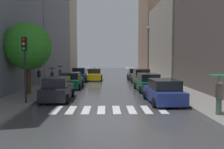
{
  "coord_description": "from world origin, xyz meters",
  "views": [
    {
      "loc": [
        -0.14,
        -11.18,
        3.14
      ],
      "look_at": [
        0.53,
        17.23,
        1.04
      ],
      "focal_mm": 37.32,
      "sensor_mm": 36.0,
      "label": 1
    }
  ],
  "objects": [
    {
      "name": "parked_car_left_third",
      "position": [
        -3.71,
        18.98,
        0.84
      ],
      "size": [
        2.13,
        4.14,
        1.81
      ],
      "rotation": [
        0.0,
        0.0,
        1.62
      ],
      "color": "navy",
      "rests_on": "ground"
    },
    {
      "name": "sidewalk_right",
      "position": [
        6.5,
        24.0,
        0.07
      ],
      "size": [
        3.0,
        72.0,
        0.15
      ],
      "primitive_type": "cube",
      "color": "gray",
      "rests_on": "ground"
    },
    {
      "name": "building_left_mid",
      "position": [
        -11.0,
        28.69,
        7.6
      ],
      "size": [
        6.0,
        20.44,
        15.2
      ],
      "primitive_type": "cube",
      "color": "slate",
      "rests_on": "ground"
    },
    {
      "name": "parked_car_right_second",
      "position": [
        3.71,
        10.34,
        0.77
      ],
      "size": [
        2.24,
        4.6,
        1.65
      ],
      "rotation": [
        0.0,
        0.0,
        1.61
      ],
      "color": "#0C4C2D",
      "rests_on": "ground"
    },
    {
      "name": "building_left_far",
      "position": [
        -11.0,
        45.51,
        9.47
      ],
      "size": [
        6.0,
        12.51,
        18.94
      ],
      "primitive_type": "cube",
      "color": "#B2A38C",
      "rests_on": "ground"
    },
    {
      "name": "building_right_mid",
      "position": [
        11.0,
        25.91,
        5.84
      ],
      "size": [
        6.0,
        16.26,
        11.68
      ],
      "primitive_type": "cube",
      "color": "#9E9384",
      "rests_on": "ground"
    },
    {
      "name": "parked_car_right_nearest",
      "position": [
        3.77,
        4.53,
        0.77
      ],
      "size": [
        2.27,
        4.49,
        1.64
      ],
      "rotation": [
        0.0,
        0.0,
        1.6
      ],
      "color": "navy",
      "rests_on": "ground"
    },
    {
      "name": "pedestrian_near_tree",
      "position": [
        -5.52,
        15.88,
        1.59
      ],
      "size": [
        0.94,
        0.94,
        2.02
      ],
      "rotation": [
        0.0,
        0.0,
        4.36
      ],
      "color": "brown",
      "rests_on": "sidewalk_left"
    },
    {
      "name": "building_right_far",
      "position": [
        11.0,
        41.98,
        12.67
      ],
      "size": [
        6.0,
        13.79,
        25.34
      ],
      "primitive_type": "cube",
      "color": "#8C6B56",
      "rests_on": "ground"
    },
    {
      "name": "crosswalk_stripes",
      "position": [
        0.0,
        2.57,
        0.01
      ],
      "size": [
        6.75,
        2.2,
        0.01
      ],
      "color": "silver",
      "rests_on": "ground"
    },
    {
      "name": "ground_plane",
      "position": [
        0.0,
        24.0,
        -0.02
      ],
      "size": [
        28.0,
        72.0,
        0.04
      ],
      "primitive_type": "cube",
      "color": "#3C3C3E"
    },
    {
      "name": "pedestrian_far_side",
      "position": [
        -7.4,
        13.88,
        1.65
      ],
      "size": [
        1.02,
        1.02,
        2.06
      ],
      "rotation": [
        0.0,
        0.0,
        6.06
      ],
      "color": "gray",
      "rests_on": "sidewalk_left"
    },
    {
      "name": "lamp_post_right",
      "position": [
        5.55,
        20.34,
        4.25
      ],
      "size": [
        0.6,
        0.28,
        7.13
      ],
      "color": "#595B60",
      "rests_on": "sidewalk_right"
    },
    {
      "name": "sidewalk_left",
      "position": [
        -6.5,
        24.0,
        0.07
      ],
      "size": [
        3.0,
        72.0,
        0.15
      ],
      "primitive_type": "cube",
      "color": "gray",
      "rests_on": "ground"
    },
    {
      "name": "taxi_midroad",
      "position": [
        -1.78,
        20.62,
        0.76
      ],
      "size": [
        2.09,
        4.42,
        1.81
      ],
      "rotation": [
        0.0,
        0.0,
        1.58
      ],
      "color": "yellow",
      "rests_on": "ground"
    },
    {
      "name": "parked_car_left_second",
      "position": [
        -3.73,
        12.55,
        0.76
      ],
      "size": [
        2.15,
        4.51,
        1.61
      ],
      "rotation": [
        0.0,
        0.0,
        1.57
      ],
      "color": "#0C4C2D",
      "rests_on": "ground"
    },
    {
      "name": "parked_car_right_third",
      "position": [
        3.95,
        16.17,
        0.83
      ],
      "size": [
        2.12,
        4.28,
        1.79
      ],
      "rotation": [
        0.0,
        0.0,
        1.59
      ],
      "color": "brown",
      "rests_on": "ground"
    },
    {
      "name": "parked_car_right_fourth",
      "position": [
        3.92,
        21.81,
        0.74
      ],
      "size": [
        2.23,
        4.13,
        1.56
      ],
      "rotation": [
        0.0,
        0.0,
        1.54
      ],
      "color": "#474C51",
      "rests_on": "ground"
    },
    {
      "name": "pedestrian_by_kerb",
      "position": [
        -5.88,
        13.4,
        1.56
      ],
      "size": [
        1.03,
        1.03,
        1.92
      ],
      "rotation": [
        0.0,
        0.0,
        2.09
      ],
      "color": "gray",
      "rests_on": "sidewalk_left"
    },
    {
      "name": "pedestrian_foreground",
      "position": [
        5.72,
        0.66,
        1.67
      ],
      "size": [
        1.02,
        1.02,
        2.09
      ],
      "rotation": [
        0.0,
        0.0,
        4.73
      ],
      "color": "#38513D",
      "rests_on": "sidewalk_right"
    },
    {
      "name": "parked_car_left_nearest",
      "position": [
        -3.75,
        5.83,
        0.79
      ],
      "size": [
        2.1,
        4.29,
        1.7
      ],
      "rotation": [
        0.0,
        0.0,
        1.58
      ],
      "color": "black",
      "rests_on": "ground"
    },
    {
      "name": "traffic_light_left_corner",
      "position": [
        -5.45,
        4.06,
        3.29
      ],
      "size": [
        0.3,
        0.42,
        4.3
      ],
      "color": "black",
      "rests_on": "sidewalk_left"
    },
    {
      "name": "street_tree_left",
      "position": [
        -6.6,
        8.17,
        4.03
      ],
      "size": [
        3.87,
        3.87,
        5.83
      ],
      "color": "#513823",
      "rests_on": "sidewalk_left"
    }
  ]
}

